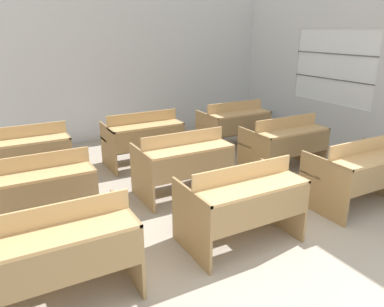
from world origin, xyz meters
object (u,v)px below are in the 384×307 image
(bench_front_center, at_px, (242,201))
(bench_second_right, at_px, (285,142))
(bench_second_left, at_px, (37,189))
(bench_third_center, at_px, (143,137))
(bench_front_left, at_px, (60,250))
(bench_third_left, at_px, (25,153))
(wastepaper_bin, at_px, (263,121))
(bench_front_right, at_px, (359,171))
(bench_third_right, at_px, (234,123))
(bench_second_center, at_px, (183,161))

(bench_front_center, distance_m, bench_second_right, 2.22)
(bench_second_left, xyz_separation_m, bench_third_center, (1.77, 1.37, 0.00))
(bench_front_left, xyz_separation_m, bench_front_center, (1.77, 0.01, 0.00))
(bench_second_right, distance_m, bench_third_left, 3.76)
(bench_second_left, distance_m, wastepaper_bin, 5.33)
(bench_front_right, bearing_deg, bench_second_right, 89.23)
(bench_third_left, distance_m, wastepaper_bin, 4.91)
(bench_front_center, xyz_separation_m, bench_second_left, (-1.76, 1.31, 0.00))
(bench_third_left, relative_size, wastepaper_bin, 3.17)
(bench_second_right, relative_size, bench_third_right, 1.00)
(wastepaper_bin, bearing_deg, bench_third_left, -170.94)
(bench_second_right, relative_size, wastepaper_bin, 3.17)
(bench_second_left, bearing_deg, wastepaper_bin, 23.84)
(bench_front_center, xyz_separation_m, bench_second_center, (0.03, 1.33, 0.00))
(bench_third_left, xyz_separation_m, wastepaper_bin, (4.84, 0.77, -0.28))
(bench_front_right, distance_m, bench_third_left, 4.41)
(bench_third_center, xyz_separation_m, wastepaper_bin, (3.09, 0.78, -0.28))
(bench_second_right, relative_size, bench_third_center, 1.00)
(bench_third_right, bearing_deg, bench_third_left, -179.99)
(bench_third_right, bearing_deg, wastepaper_bin, 30.40)
(bench_front_right, bearing_deg, bench_front_center, 179.87)
(bench_front_right, xyz_separation_m, bench_third_right, (0.03, 2.69, 0.00))
(bench_front_left, bearing_deg, bench_third_right, 37.12)
(bench_front_left, bearing_deg, bench_second_right, 20.77)
(bench_second_left, bearing_deg, bench_third_right, 21.21)
(bench_front_center, relative_size, wastepaper_bin, 3.17)
(bench_front_center, height_order, bench_second_center, same)
(bench_front_left, distance_m, bench_second_center, 2.24)
(bench_front_left, relative_size, bench_third_left, 1.00)
(bench_second_left, bearing_deg, bench_third_left, 88.94)
(bench_second_left, distance_m, bench_second_center, 1.79)
(bench_second_right, bearing_deg, bench_second_center, -179.74)
(bench_front_right, height_order, wastepaper_bin, bench_front_right)
(bench_front_left, distance_m, bench_front_center, 1.77)
(bench_second_left, bearing_deg, bench_second_center, 0.69)
(bench_second_right, bearing_deg, bench_third_right, 89.37)
(bench_third_center, height_order, wastepaper_bin, bench_third_center)
(bench_second_center, bearing_deg, wastepaper_bin, 34.68)
(bench_front_right, height_order, bench_third_right, same)
(bench_front_center, height_order, bench_second_right, same)
(bench_second_left, relative_size, bench_third_right, 1.00)
(bench_front_left, relative_size, bench_third_right, 1.00)
(bench_second_center, bearing_deg, bench_second_right, 0.26)
(bench_third_center, xyz_separation_m, bench_third_right, (1.78, 0.01, 0.00))
(bench_second_left, xyz_separation_m, wastepaper_bin, (4.87, 2.15, -0.28))
(bench_second_center, xyz_separation_m, wastepaper_bin, (3.08, 2.13, -0.28))
(bench_third_left, bearing_deg, bench_front_right, -37.58)
(bench_second_left, height_order, wastepaper_bin, bench_second_left)
(bench_second_right, height_order, bench_third_left, same)
(bench_front_right, xyz_separation_m, bench_second_left, (-3.52, 1.31, 0.00))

